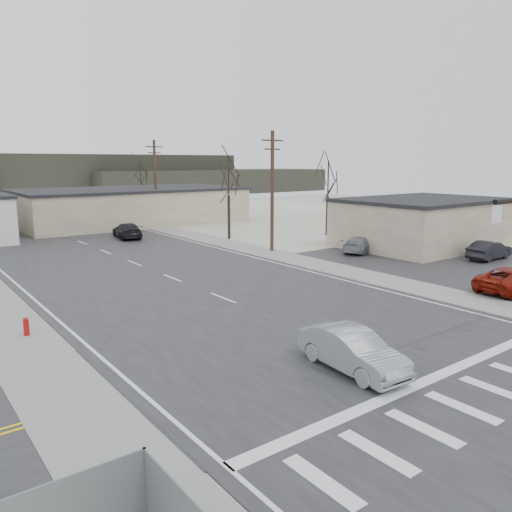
{
  "coord_description": "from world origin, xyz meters",
  "views": [
    {
      "loc": [
        -14.64,
        -14.55,
        7.5
      ],
      "look_at": [
        0.88,
        6.11,
        2.6
      ],
      "focal_mm": 35.0,
      "sensor_mm": 36.0,
      "label": 1
    }
  ],
  "objects_px": {
    "car_parked_silver": "(361,245)",
    "car_parked_dark_b": "(489,250)",
    "fire_hydrant": "(26,327)",
    "sedan_crossing": "(352,350)",
    "car_far_a": "(127,230)",
    "car_parked_dark_a": "(427,247)"
  },
  "relations": [
    {
      "from": "sedan_crossing",
      "to": "car_parked_dark_b",
      "type": "relative_size",
      "value": 1.04
    },
    {
      "from": "car_parked_dark_b",
      "to": "car_far_a",
      "type": "bearing_deg",
      "value": 32.56
    },
    {
      "from": "car_parked_dark_b",
      "to": "fire_hydrant",
      "type": "bearing_deg",
      "value": 83.73
    },
    {
      "from": "car_parked_dark_a",
      "to": "sedan_crossing",
      "type": "bearing_deg",
      "value": 113.8
    },
    {
      "from": "car_parked_dark_a",
      "to": "car_parked_dark_b",
      "type": "bearing_deg",
      "value": -146.61
    },
    {
      "from": "fire_hydrant",
      "to": "sedan_crossing",
      "type": "distance_m",
      "value": 13.96
    },
    {
      "from": "fire_hydrant",
      "to": "car_far_a",
      "type": "relative_size",
      "value": 0.17
    },
    {
      "from": "sedan_crossing",
      "to": "car_far_a",
      "type": "height_order",
      "value": "sedan_crossing"
    },
    {
      "from": "sedan_crossing",
      "to": "car_far_a",
      "type": "xyz_separation_m",
      "value": [
        6.15,
        35.23,
        -0.0
      ]
    },
    {
      "from": "car_far_a",
      "to": "fire_hydrant",
      "type": "bearing_deg",
      "value": 68.28
    },
    {
      "from": "car_parked_silver",
      "to": "car_parked_dark_b",
      "type": "bearing_deg",
      "value": -164.22
    },
    {
      "from": "sedan_crossing",
      "to": "car_parked_silver",
      "type": "relative_size",
      "value": 1.0
    },
    {
      "from": "fire_hydrant",
      "to": "car_parked_dark_a",
      "type": "distance_m",
      "value": 30.01
    },
    {
      "from": "sedan_crossing",
      "to": "car_parked_silver",
      "type": "distance_m",
      "value": 24.54
    },
    {
      "from": "fire_hydrant",
      "to": "car_far_a",
      "type": "height_order",
      "value": "car_far_a"
    },
    {
      "from": "car_parked_dark_a",
      "to": "car_parked_silver",
      "type": "height_order",
      "value": "car_parked_dark_a"
    },
    {
      "from": "car_parked_silver",
      "to": "car_far_a",
      "type": "bearing_deg",
      "value": 13.92
    },
    {
      "from": "car_parked_dark_a",
      "to": "fire_hydrant",
      "type": "bearing_deg",
      "value": 86.51
    },
    {
      "from": "car_parked_dark_a",
      "to": "car_parked_silver",
      "type": "relative_size",
      "value": 1.0
    },
    {
      "from": "fire_hydrant",
      "to": "sedan_crossing",
      "type": "relative_size",
      "value": 0.19
    },
    {
      "from": "sedan_crossing",
      "to": "car_parked_dark_b",
      "type": "height_order",
      "value": "sedan_crossing"
    },
    {
      "from": "sedan_crossing",
      "to": "car_parked_silver",
      "type": "bearing_deg",
      "value": 44.95
    }
  ]
}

